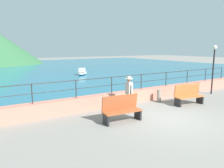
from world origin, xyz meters
The scene contains 10 objects.
ground_plane centered at (0.00, 0.00, 0.00)m, with size 120.00×120.00×0.00m, color gray.
promenade_wall centered at (0.00, 3.20, 0.35)m, with size 20.00×0.56×0.70m, color tan.
railing centered at (0.00, 3.20, 1.33)m, with size 18.44×0.04×0.90m.
lake_water centered at (0.00, 25.84, 0.03)m, with size 64.00×44.32×0.06m, color #236B89.
bench_main centered at (-1.97, 0.90, 0.56)m, with size 1.74×0.68×1.13m.
bench_far centered at (2.73, 1.19, 0.56)m, with size 1.76×0.80×1.13m.
person_walking centered at (-0.82, 1.93, 0.98)m, with size 0.38×0.57×1.75m.
lamp_post centered at (6.33, 2.11, 2.19)m, with size 0.28×0.28×3.28m.
bollard centered at (1.78, 2.48, 0.36)m, with size 0.24×0.24×0.71m, color gray.
boat_2 centered at (3.03, 16.03, 0.33)m, with size 2.05×2.40×0.76m.
Camera 1 is at (-6.96, -6.28, 3.13)m, focal length 34.04 mm.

